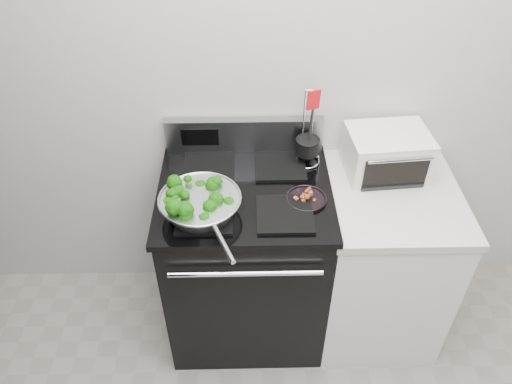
{
  "coord_description": "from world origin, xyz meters",
  "views": [
    {
      "loc": [
        -0.29,
        -0.3,
        2.4
      ],
      "look_at": [
        -0.25,
        1.36,
        0.98
      ],
      "focal_mm": 35.0,
      "sensor_mm": 36.0,
      "label": 1
    }
  ],
  "objects_px": {
    "toaster_oven": "(387,153)",
    "bacon_plate": "(306,197)",
    "skillet": "(200,204)",
    "utensil_holder": "(307,150)",
    "gas_range": "(246,258)"
  },
  "relations": [
    {
      "from": "skillet",
      "to": "utensil_holder",
      "type": "bearing_deg",
      "value": 13.75
    },
    {
      "from": "gas_range",
      "to": "bacon_plate",
      "type": "bearing_deg",
      "value": -15.96
    },
    {
      "from": "bacon_plate",
      "to": "toaster_oven",
      "type": "bearing_deg",
      "value": 30.94
    },
    {
      "from": "bacon_plate",
      "to": "skillet",
      "type": "bearing_deg",
      "value": -170.61
    },
    {
      "from": "skillet",
      "to": "utensil_holder",
      "type": "xyz_separation_m",
      "value": [
        0.48,
        0.35,
        0.02
      ]
    },
    {
      "from": "toaster_oven",
      "to": "bacon_plate",
      "type": "bearing_deg",
      "value": -154.05
    },
    {
      "from": "gas_range",
      "to": "toaster_oven",
      "type": "height_order",
      "value": "toaster_oven"
    },
    {
      "from": "gas_range",
      "to": "utensil_holder",
      "type": "bearing_deg",
      "value": 33.85
    },
    {
      "from": "gas_range",
      "to": "skillet",
      "type": "relative_size",
      "value": 2.11
    },
    {
      "from": "gas_range",
      "to": "bacon_plate",
      "type": "height_order",
      "value": "gas_range"
    },
    {
      "from": "gas_range",
      "to": "utensil_holder",
      "type": "relative_size",
      "value": 2.86
    },
    {
      "from": "gas_range",
      "to": "toaster_oven",
      "type": "xyz_separation_m",
      "value": [
        0.67,
        0.16,
        0.54
      ]
    },
    {
      "from": "skillet",
      "to": "utensil_holder",
      "type": "distance_m",
      "value": 0.6
    },
    {
      "from": "toaster_oven",
      "to": "utensil_holder",
      "type": "bearing_deg",
      "value": 168.93
    },
    {
      "from": "skillet",
      "to": "bacon_plate",
      "type": "bearing_deg",
      "value": -12.92
    }
  ]
}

